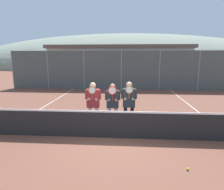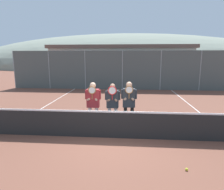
{
  "view_description": "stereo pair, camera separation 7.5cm",
  "coord_description": "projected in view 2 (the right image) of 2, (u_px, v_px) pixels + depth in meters",
  "views": [
    {
      "loc": [
        0.48,
        -6.44,
        2.75
      ],
      "look_at": [
        -0.08,
        1.02,
        1.31
      ],
      "focal_mm": 32.0,
      "sensor_mm": 36.0,
      "label": 1
    },
    {
      "loc": [
        0.55,
        -6.43,
        2.75
      ],
      "look_at": [
        -0.08,
        1.02,
        1.31
      ],
      "focal_mm": 32.0,
      "sensor_mm": 36.0,
      "label": 2
    }
  ],
  "objects": [
    {
      "name": "player_center_left",
      "position": [
        113.0,
        103.0,
        7.52
      ],
      "size": [
        0.58,
        0.34,
        1.76
      ],
      "color": "white",
      "rests_on": "ground_plane"
    },
    {
      "name": "car_far_left",
      "position": [
        79.0,
        76.0,
        19.72
      ],
      "size": [
        4.45,
        1.98,
        1.73
      ],
      "color": "black",
      "rests_on": "ground_plane"
    },
    {
      "name": "player_leftmost",
      "position": [
        93.0,
        102.0,
        7.48
      ],
      "size": [
        0.6,
        0.34,
        1.81
      ],
      "color": "white",
      "rests_on": "ground_plane"
    },
    {
      "name": "fence_back",
      "position": [
        122.0,
        70.0,
        16.69
      ],
      "size": [
        19.03,
        0.06,
        3.24
      ],
      "color": "gray",
      "rests_on": "ground_plane"
    },
    {
      "name": "hill_distant",
      "position": [
        127.0,
        66.0,
        58.69
      ],
      "size": [
        91.42,
        50.79,
        17.78
      ],
      "color": "gray",
      "rests_on": "ground_plane"
    },
    {
      "name": "player_center_right",
      "position": [
        129.0,
        101.0,
        7.48
      ],
      "size": [
        0.59,
        0.34,
        1.84
      ],
      "color": "black",
      "rests_on": "ground_plane"
    },
    {
      "name": "court_line_right_sideline",
      "position": [
        203.0,
        115.0,
        9.46
      ],
      "size": [
        0.05,
        16.0,
        0.01
      ],
      "primitive_type": "cube",
      "color": "white",
      "rests_on": "ground_plane"
    },
    {
      "name": "ground_plane",
      "position": [
        112.0,
        138.0,
        6.86
      ],
      "size": [
        120.0,
        120.0,
        0.0
      ],
      "primitive_type": "plane",
      "color": "brown"
    },
    {
      "name": "car_center",
      "position": [
        179.0,
        77.0,
        18.75
      ],
      "size": [
        4.14,
        2.0,
        1.7
      ],
      "color": "#285638",
      "rests_on": "ground_plane"
    },
    {
      "name": "clubhouse_building",
      "position": [
        121.0,
        63.0,
        23.41
      ],
      "size": [
        15.9,
        5.5,
        3.98
      ],
      "color": "beige",
      "rests_on": "ground_plane"
    },
    {
      "name": "tennis_net",
      "position": [
        112.0,
        124.0,
        6.77
      ],
      "size": [
        11.03,
        0.09,
        1.06
      ],
      "color": "gray",
      "rests_on": "ground_plane"
    },
    {
      "name": "car_left_of_center",
      "position": [
        128.0,
        76.0,
        19.65
      ],
      "size": [
        4.19,
        1.92,
        1.75
      ],
      "color": "#285638",
      "rests_on": "ground_plane"
    },
    {
      "name": "tennis_ball_on_court",
      "position": [
        187.0,
        169.0,
        4.88
      ],
      "size": [
        0.07,
        0.07,
        0.07
      ],
      "color": "#CCDB33",
      "rests_on": "ground_plane"
    },
    {
      "name": "court_line_left_sideline",
      "position": [
        37.0,
        111.0,
        10.14
      ],
      "size": [
        0.05,
        16.0,
        0.01
      ],
      "primitive_type": "cube",
      "color": "white",
      "rests_on": "ground_plane"
    }
  ]
}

